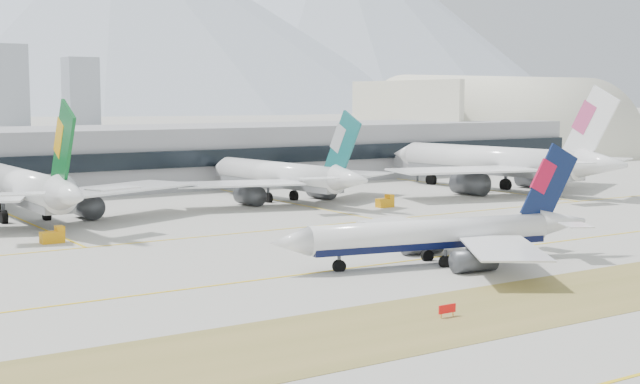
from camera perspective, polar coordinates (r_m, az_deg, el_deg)
ground at (r=127.91m, az=4.34°, el=-4.07°), size 3000.00×3000.00×0.00m
taxiing_airliner at (r=121.98m, az=7.80°, el=-2.74°), size 48.04×41.21×16.25m
widebody_eva at (r=168.74m, az=-18.29°, el=0.17°), size 63.33×61.72×22.57m
widebody_cathay at (r=192.24m, az=-2.34°, el=0.98°), size 56.63×55.65×20.27m
widebody_china_air at (r=217.67m, az=11.36°, el=1.83°), size 70.89×69.83×25.44m
terminal at (r=228.49m, az=-13.44°, el=2.16°), size 280.00×43.10×15.00m
hangar at (r=330.35m, az=11.43°, el=2.09°), size 91.00×60.00×60.00m
hold_sign_left at (r=93.06m, az=8.14°, el=-7.42°), size 2.20×0.15×1.35m
gse_c at (r=183.23m, az=4.21°, el=-0.65°), size 3.55×2.00×2.60m
gse_b at (r=144.18m, az=-16.70°, el=-2.73°), size 3.55×2.00×2.60m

